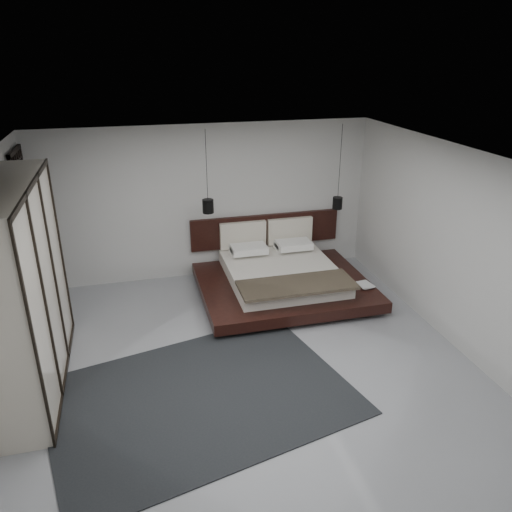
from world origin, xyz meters
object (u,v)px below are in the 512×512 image
object	(u,v)px
pendant_right	(337,203)
lattice_screen	(29,232)
bed	(281,276)
pendant_left	(208,206)
rug	(201,397)
wardrobe	(23,290)

from	to	relation	value
pendant_right	lattice_screen	bearing A→B (deg)	179.04
bed	pendant_left	world-z (taller)	pendant_left
pendant_left	rug	xyz separation A→B (m)	(-0.64, -2.97, -1.52)
pendant_left	rug	bearing A→B (deg)	-102.10
pendant_right	pendant_left	bearing A→B (deg)	-180.00
lattice_screen	pendant_left	world-z (taller)	pendant_left
bed	wardrobe	xyz separation A→B (m)	(-3.78, -1.65, 1.01)
rug	wardrobe	bearing A→B (deg)	156.24
pendant_right	wardrobe	size ratio (longest dim) A/B	0.56
pendant_right	rug	distance (m)	4.44
rug	pendant_right	bearing A→B (deg)	44.87
pendant_left	wardrobe	distance (m)	3.36
lattice_screen	pendant_left	size ratio (longest dim) A/B	1.87
lattice_screen	wardrobe	xyz separation A→B (m)	(0.25, -2.19, 0.01)
pendant_left	wardrobe	size ratio (longest dim) A/B	0.52
bed	rug	xyz separation A→B (m)	(-1.81, -2.51, -0.29)
bed	rug	world-z (taller)	bed
lattice_screen	pendant_left	distance (m)	2.87
pendant_left	pendant_right	xyz separation A→B (m)	(2.35, 0.00, -0.12)
bed	wardrobe	world-z (taller)	wardrobe
wardrobe	lattice_screen	bearing A→B (deg)	96.55
bed	rug	distance (m)	3.11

